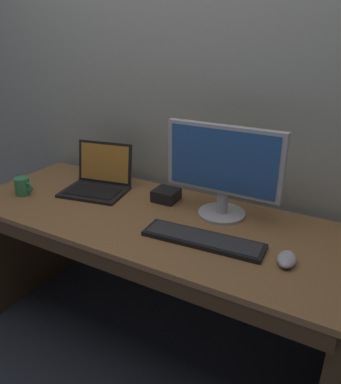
{
  "coord_description": "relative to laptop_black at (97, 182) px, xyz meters",
  "views": [
    {
      "loc": [
        0.86,
        -1.31,
        1.52
      ],
      "look_at": [
        0.12,
        0.0,
        0.87
      ],
      "focal_mm": 35.21,
      "sensor_mm": 36.0,
      "label": 1
    }
  ],
  "objects": [
    {
      "name": "ground_plane",
      "position": [
        0.39,
        -0.11,
        -0.77
      ],
      "size": [
        14.0,
        14.0,
        0.0
      ],
      "primitive_type": "plane",
      "color": "#2D333D"
    },
    {
      "name": "back_wall",
      "position": [
        0.39,
        0.31,
        0.56
      ],
      "size": [
        3.94,
        0.04,
        2.66
      ],
      "primitive_type": "cube",
      "color": "#9EA093",
      "rests_on": "ground"
    },
    {
      "name": "desk",
      "position": [
        0.39,
        -0.12,
        -0.28
      ],
      "size": [
        1.82,
        0.71,
        0.73
      ],
      "color": "olive",
      "rests_on": "ground"
    },
    {
      "name": "laptop_black",
      "position": [
        0.0,
        0.0,
        0.0
      ],
      "size": [
        0.37,
        0.33,
        0.24
      ],
      "color": "black",
      "rests_on": "desk"
    },
    {
      "name": "external_monitor",
      "position": [
        0.69,
        0.04,
        0.19
      ],
      "size": [
        0.53,
        0.22,
        0.42
      ],
      "color": "#B7B7BC",
      "rests_on": "desk"
    },
    {
      "name": "wired_keyboard",
      "position": [
        0.72,
        -0.21,
        -0.04
      ],
      "size": [
        0.51,
        0.16,
        0.02
      ],
      "color": "black",
      "rests_on": "desk"
    },
    {
      "name": "computer_mouse",
      "position": [
        1.05,
        -0.2,
        -0.03
      ],
      "size": [
        0.08,
        0.12,
        0.04
      ],
      "primitive_type": "ellipsoid",
      "rotation": [
        0.0,
        0.0,
        0.1
      ],
      "color": "#B7B7BC",
      "rests_on": "desk"
    },
    {
      "name": "external_drive_box",
      "position": [
        0.38,
        0.07,
        -0.02
      ],
      "size": [
        0.12,
        0.12,
        0.06
      ],
      "primitive_type": "cube",
      "rotation": [
        0.0,
        0.0,
        0.02
      ],
      "color": "black",
      "rests_on": "desk"
    },
    {
      "name": "coffee_mug",
      "position": [
        -0.3,
        -0.23,
        0.0
      ],
      "size": [
        0.11,
        0.08,
        0.09
      ],
      "color": "#388E56",
      "rests_on": "desk"
    }
  ]
}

